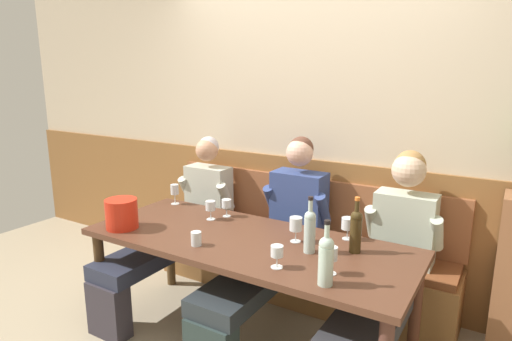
# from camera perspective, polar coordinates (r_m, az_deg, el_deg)

# --- Properties ---
(room_wall_back) EXTENTS (6.80, 0.08, 2.80)m
(room_wall_back) POSITION_cam_1_polar(r_m,az_deg,el_deg) (3.49, 7.52, 6.73)
(room_wall_back) COLOR beige
(room_wall_back) RESTS_ON ground
(wood_wainscot_panel) EXTENTS (6.80, 0.03, 1.08)m
(wood_wainscot_panel) POSITION_cam_1_polar(r_m,az_deg,el_deg) (3.63, 6.77, -6.93)
(wood_wainscot_panel) COLOR brown
(wood_wainscot_panel) RESTS_ON ground
(wall_bench) EXTENTS (2.41, 0.42, 0.94)m
(wall_bench) POSITION_cam_1_polar(r_m,az_deg,el_deg) (3.55, 5.22, -11.89)
(wall_bench) COLOR brown
(wall_bench) RESTS_ON ground
(dining_table) EXTENTS (2.11, 0.85, 0.73)m
(dining_table) POSITION_cam_1_polar(r_m,az_deg,el_deg) (2.83, -1.23, -10.42)
(dining_table) COLOR #522F20
(dining_table) RESTS_ON ground
(person_center_right_seat) EXTENTS (0.49, 1.30, 1.23)m
(person_center_right_seat) POSITION_cam_1_polar(r_m,az_deg,el_deg) (3.56, -10.04, -6.73)
(person_center_right_seat) COLOR #312C34
(person_center_right_seat) RESTS_ON ground
(person_left_seat) EXTENTS (0.51, 1.31, 1.29)m
(person_left_seat) POSITION_cam_1_polar(r_m,az_deg,el_deg) (3.10, 2.63, -8.79)
(person_left_seat) COLOR #263432
(person_left_seat) RESTS_ON ground
(person_center_left_seat) EXTENTS (0.50, 1.32, 1.26)m
(person_center_left_seat) POSITION_cam_1_polar(r_m,az_deg,el_deg) (2.84, 16.96, -11.56)
(person_center_left_seat) COLOR #37242F
(person_center_left_seat) RESTS_ON ground
(ice_bucket) EXTENTS (0.21, 0.21, 0.20)m
(ice_bucket) POSITION_cam_1_polar(r_m,az_deg,el_deg) (3.09, -17.14, -5.41)
(ice_bucket) COLOR red
(ice_bucket) RESTS_ON dining_table
(wine_bottle_clear_water) EXTENTS (0.07, 0.07, 0.34)m
(wine_bottle_clear_water) POSITION_cam_1_polar(r_m,az_deg,el_deg) (2.62, 12.90, -7.51)
(wine_bottle_clear_water) COLOR #3C2E14
(wine_bottle_clear_water) RESTS_ON dining_table
(wine_bottle_amber_mid) EXTENTS (0.07, 0.07, 0.34)m
(wine_bottle_amber_mid) POSITION_cam_1_polar(r_m,az_deg,el_deg) (2.58, 7.04, -7.64)
(wine_bottle_amber_mid) COLOR #AEC5BD
(wine_bottle_amber_mid) RESTS_ON dining_table
(wine_bottle_green_tall) EXTENTS (0.08, 0.08, 0.34)m
(wine_bottle_green_tall) POSITION_cam_1_polar(r_m,az_deg,el_deg) (2.22, 9.12, -11.29)
(wine_bottle_green_tall) COLOR #B4CCBD
(wine_bottle_green_tall) RESTS_ON dining_table
(wine_glass_mid_left) EXTENTS (0.07, 0.07, 0.13)m
(wine_glass_mid_left) POSITION_cam_1_polar(r_m,az_deg,el_deg) (2.39, 2.76, -10.59)
(wine_glass_mid_left) COLOR silver
(wine_glass_mid_left) RESTS_ON dining_table
(wine_glass_center_front) EXTENTS (0.07, 0.07, 0.14)m
(wine_glass_center_front) POSITION_cam_1_polar(r_m,az_deg,el_deg) (3.13, -5.96, -4.72)
(wine_glass_center_front) COLOR silver
(wine_glass_center_front) RESTS_ON dining_table
(wine_glass_by_bottle) EXTENTS (0.07, 0.07, 0.13)m
(wine_glass_by_bottle) POSITION_cam_1_polar(r_m,az_deg,el_deg) (3.19, -3.87, -4.44)
(wine_glass_by_bottle) COLOR silver
(wine_glass_by_bottle) RESTS_ON dining_table
(wine_glass_center_rear) EXTENTS (0.08, 0.08, 0.16)m
(wine_glass_center_rear) POSITION_cam_1_polar(r_m,az_deg,el_deg) (2.73, 5.22, -7.11)
(wine_glass_center_rear) COLOR silver
(wine_glass_center_rear) RESTS_ON dining_table
(wine_glass_right_end) EXTENTS (0.08, 0.08, 0.14)m
(wine_glass_right_end) POSITION_cam_1_polar(r_m,az_deg,el_deg) (2.82, 11.90, -6.85)
(wine_glass_right_end) COLOR silver
(wine_glass_right_end) RESTS_ON dining_table
(wine_glass_mid_right) EXTENTS (0.07, 0.07, 0.15)m
(wine_glass_mid_right) POSITION_cam_1_polar(r_m,az_deg,el_deg) (2.34, 9.82, -10.75)
(wine_glass_mid_right) COLOR silver
(wine_glass_mid_right) RESTS_ON dining_table
(wine_glass_near_bucket) EXTENTS (0.07, 0.07, 0.16)m
(wine_glass_near_bucket) POSITION_cam_1_polar(r_m,az_deg,el_deg) (3.53, -10.58, -2.60)
(wine_glass_near_bucket) COLOR silver
(wine_glass_near_bucket) RESTS_ON dining_table
(water_tumbler_right) EXTENTS (0.06, 0.06, 0.09)m
(water_tumbler_right) POSITION_cam_1_polar(r_m,az_deg,el_deg) (2.71, -7.82, -8.80)
(water_tumbler_right) COLOR silver
(water_tumbler_right) RESTS_ON dining_table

